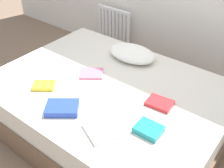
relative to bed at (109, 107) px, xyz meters
The scene contains 10 objects.
ground_plane 0.25m from the bed, ahead, with size 8.00×8.00×0.00m, color #7F6651.
bed is the anchor object (origin of this frame).
radiator 1.49m from the bed, 125.87° to the left, with size 0.51×0.04×0.49m.
pillow 0.59m from the bed, 101.05° to the left, with size 0.48×0.33×0.11m, color white.
textbook_red 0.55m from the bed, ahead, with size 0.20×0.14×0.03m, color red.
textbook_teal 0.68m from the bed, 25.05° to the right, with size 0.18×0.15×0.05m, color teal.
textbook_white 0.62m from the bed, 58.24° to the right, with size 0.22×0.16×0.02m, color white.
textbook_blue 0.55m from the bed, 98.19° to the right, with size 0.24×0.18×0.05m, color #2847B7.
textbook_yellow 0.61m from the bed, 138.52° to the right, with size 0.18×0.13×0.03m, color yellow.
textbook_pink 0.34m from the bed, behind, with size 0.20×0.17×0.02m, color pink.
Camera 1 is at (1.19, -1.47, 1.87)m, focal length 43.90 mm.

